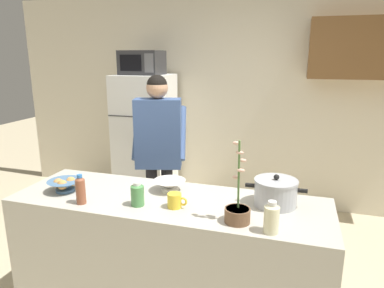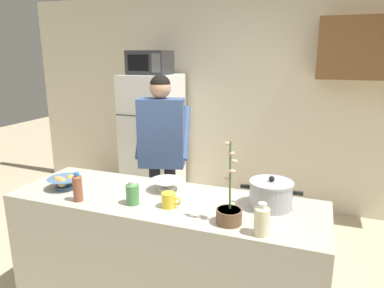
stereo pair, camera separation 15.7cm
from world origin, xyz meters
name	(u,v)px [view 1 (the left image)]	position (x,y,z in m)	size (l,w,h in m)	color
back_wall_unit	(251,95)	(0.23, 2.27, 1.39)	(6.00, 0.48, 2.60)	beige
kitchen_island	(169,259)	(0.00, 0.00, 0.46)	(2.15, 0.68, 0.92)	#BCB7A8
refrigerator	(146,141)	(-1.01, 1.85, 0.82)	(0.64, 0.68, 1.64)	white
microwave	(142,63)	(-1.01, 1.83, 1.78)	(0.48, 0.37, 0.28)	#2D2D30
person_near_pot	(159,142)	(-0.45, 0.92, 1.06)	(0.59, 0.52, 1.69)	black
cooking_pot	(275,192)	(0.70, 0.11, 1.01)	(0.39, 0.28, 0.21)	#ADAFB5
coffee_mug	(175,201)	(0.09, -0.11, 0.97)	(0.13, 0.09, 0.10)	yellow
bread_bowl	(65,185)	(-0.75, -0.08, 0.97)	(0.24, 0.24, 0.10)	#4C7299
empty_bowl	(170,185)	(-0.04, 0.14, 0.97)	(0.23, 0.23, 0.08)	white
bottle_near_edge	(81,189)	(-0.52, -0.23, 1.02)	(0.06, 0.06, 0.20)	brown
bottle_mid_counter	(137,194)	(-0.15, -0.15, 1.00)	(0.09, 0.09, 0.16)	#4C8C4C
bottle_far_corner	(271,217)	(0.70, -0.26, 1.01)	(0.08, 0.08, 0.18)	beige
potted_orchid	(238,211)	(0.50, -0.19, 0.99)	(0.15, 0.15, 0.49)	brown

